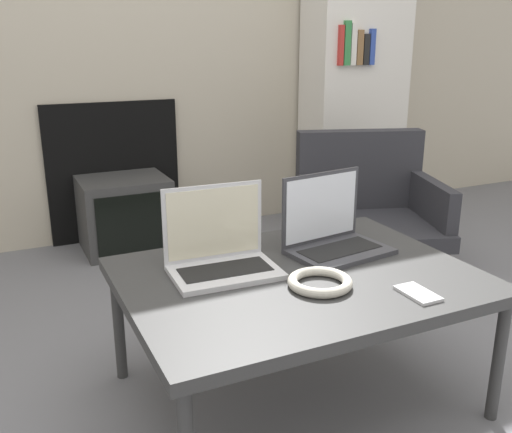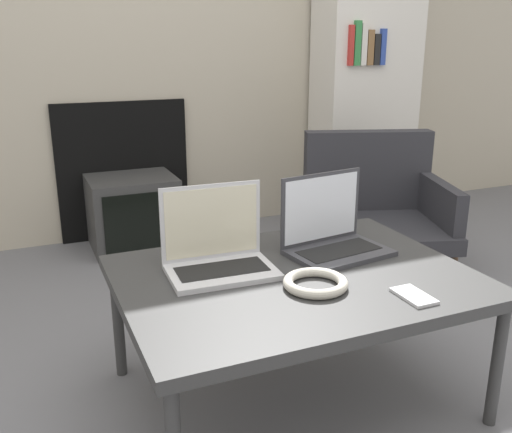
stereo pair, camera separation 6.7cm
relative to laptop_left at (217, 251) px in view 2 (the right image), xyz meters
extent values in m
plane|color=slate|center=(0.20, -0.28, -0.48)|extent=(14.00, 14.00, 0.00)
cube|color=black|center=(0.02, 1.65, -0.10)|extent=(0.73, 0.03, 0.77)
cube|color=#333333|center=(0.20, -0.13, -0.08)|extent=(1.04, 0.78, 0.04)
cylinder|color=#333333|center=(0.68, -0.48, -0.29)|extent=(0.04, 0.04, 0.39)
cylinder|color=#333333|center=(-0.28, 0.22, -0.29)|extent=(0.04, 0.04, 0.39)
cylinder|color=#333333|center=(0.68, 0.22, -0.29)|extent=(0.04, 0.04, 0.39)
cube|color=silver|center=(0.00, -0.04, -0.05)|extent=(0.33, 0.23, 0.02)
cube|color=black|center=(0.00, -0.04, -0.04)|extent=(0.27, 0.13, 0.00)
cube|color=silver|center=(0.00, 0.06, 0.07)|extent=(0.32, 0.02, 0.24)
cube|color=beige|center=(0.00, 0.06, 0.07)|extent=(0.29, 0.02, 0.21)
cube|color=#38383D|center=(0.40, -0.04, -0.05)|extent=(0.34, 0.26, 0.02)
cube|color=black|center=(0.40, -0.04, -0.04)|extent=(0.28, 0.15, 0.00)
cube|color=#38383D|center=(0.39, 0.06, 0.07)|extent=(0.31, 0.05, 0.24)
cube|color=white|center=(0.39, 0.06, 0.07)|extent=(0.29, 0.04, 0.21)
torus|color=beige|center=(0.21, -0.23, -0.05)|extent=(0.18, 0.18, 0.03)
cube|color=silver|center=(0.42, -0.40, -0.06)|extent=(0.07, 0.13, 0.01)
cube|color=#383838|center=(0.02, 1.45, -0.29)|extent=(0.45, 0.38, 0.39)
cube|color=black|center=(0.02, 1.26, -0.29)|extent=(0.37, 0.01, 0.30)
cube|color=#2D2D33|center=(1.08, 0.70, -0.30)|extent=(0.82, 0.78, 0.08)
cube|color=#2D2D33|center=(1.16, 0.94, -0.05)|extent=(0.66, 0.31, 0.41)
cube|color=#2D2D33|center=(0.80, 0.80, -0.16)|extent=(0.23, 0.53, 0.20)
cube|color=#2D2D33|center=(1.37, 0.61, -0.16)|extent=(0.23, 0.53, 0.20)
cylinder|color=#4C3828|center=(0.81, 0.45, -0.41)|extent=(0.04, 0.04, 0.15)
cylinder|color=#4C3828|center=(1.36, 0.45, -0.41)|extent=(0.04, 0.04, 0.15)
cylinder|color=#4C3828|center=(0.81, 0.95, -0.41)|extent=(0.04, 0.04, 0.15)
cylinder|color=#4C3828|center=(1.36, 0.95, -0.41)|extent=(0.04, 0.04, 0.15)
cube|color=silver|center=(1.49, 1.49, 0.38)|extent=(0.62, 0.30, 1.72)
cube|color=#B22D28|center=(1.28, 1.33, 0.57)|extent=(0.03, 0.02, 0.22)
cube|color=#337F42|center=(1.32, 1.33, 0.59)|extent=(0.04, 0.02, 0.24)
cube|color=silver|center=(1.36, 1.33, 0.58)|extent=(0.04, 0.02, 0.23)
cube|color=brown|center=(1.40, 1.33, 0.56)|extent=(0.04, 0.02, 0.19)
cube|color=black|center=(1.45, 1.33, 0.55)|extent=(0.04, 0.02, 0.17)
cube|color=#2D479E|center=(1.49, 1.33, 0.56)|extent=(0.03, 0.02, 0.20)
camera|label=1|loc=(-0.59, -1.50, 0.61)|focal=40.00mm
camera|label=2|loc=(-0.53, -1.52, 0.61)|focal=40.00mm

